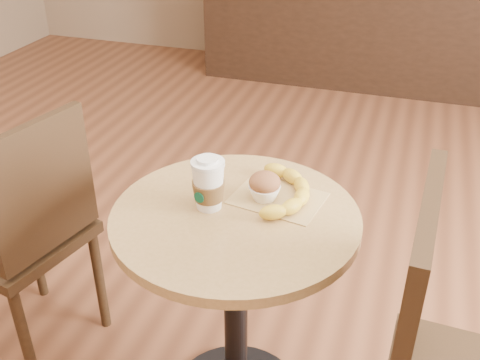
# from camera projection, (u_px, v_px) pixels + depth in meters

# --- Properties ---
(cafe_table) EXTENTS (0.66, 0.66, 0.75)m
(cafe_table) POSITION_uv_depth(u_px,v_px,m) (236.00, 281.00, 1.60)
(cafe_table) COLOR black
(cafe_table) RESTS_ON ground
(chair_left) EXTENTS (0.48, 0.48, 0.92)m
(chair_left) POSITION_uv_depth(u_px,v_px,m) (27.00, 232.00, 1.83)
(chair_left) COLOR #2F1F10
(chair_left) RESTS_ON ground
(service_counter) EXTENTS (2.30, 0.65, 1.04)m
(service_counter) POSITION_uv_depth(u_px,v_px,m) (354.00, 12.00, 4.23)
(service_counter) COLOR black
(service_counter) RESTS_ON ground
(kraft_bag) EXTENTS (0.27, 0.22, 0.00)m
(kraft_bag) POSITION_uv_depth(u_px,v_px,m) (278.00, 198.00, 1.54)
(kraft_bag) COLOR tan
(kraft_bag) RESTS_ON cafe_table
(coffee_cup) EXTENTS (0.09, 0.09, 0.15)m
(coffee_cup) POSITION_uv_depth(u_px,v_px,m) (208.00, 186.00, 1.48)
(coffee_cup) COLOR white
(coffee_cup) RESTS_ON cafe_table
(muffin) EXTENTS (0.09, 0.09, 0.08)m
(muffin) POSITION_uv_depth(u_px,v_px,m) (265.00, 186.00, 1.52)
(muffin) COLOR white
(muffin) RESTS_ON kraft_bag
(banana) EXTENTS (0.22, 0.31, 0.04)m
(banana) POSITION_uv_depth(u_px,v_px,m) (284.00, 192.00, 1.53)
(banana) COLOR gold
(banana) RESTS_ON kraft_bag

